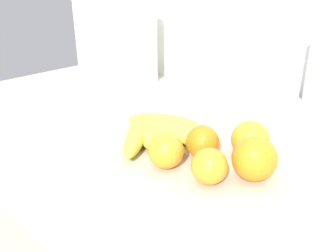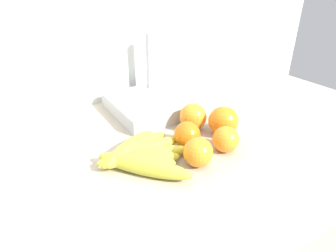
{
  "view_description": "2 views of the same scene",
  "coord_description": "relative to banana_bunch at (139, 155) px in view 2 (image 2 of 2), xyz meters",
  "views": [
    {
      "loc": [
        0.45,
        -0.52,
        1.26
      ],
      "look_at": [
        -0.03,
        -0.02,
        0.96
      ],
      "focal_mm": 38.08,
      "sensor_mm": 36.0,
      "label": 1
    },
    {
      "loc": [
        -0.29,
        -0.51,
        1.31
      ],
      "look_at": [
        0.01,
        -0.01,
        0.99
      ],
      "focal_mm": 30.21,
      "sensor_mm": 36.0,
      "label": 2
    }
  ],
  "objects": [
    {
      "name": "wall_back",
      "position": [
        0.07,
        0.41,
        -0.29
      ],
      "size": [
        1.93,
        0.06,
        1.3
      ],
      "primitive_type": "cube",
      "color": "silver",
      "rests_on": "ground"
    },
    {
      "name": "banana_bunch",
      "position": [
        0.0,
        0.0,
        0.0
      ],
      "size": [
        0.22,
        0.23,
        0.04
      ],
      "color": "gold",
      "rests_on": "counter"
    },
    {
      "name": "orange_front",
      "position": [
        0.2,
        -0.06,
        0.01
      ],
      "size": [
        0.06,
        0.06,
        0.06
      ],
      "primitive_type": "sphere",
      "color": "orange",
      "rests_on": "counter"
    },
    {
      "name": "orange_right",
      "position": [
        0.2,
        0.07,
        0.02
      ],
      "size": [
        0.08,
        0.08,
        0.08
      ],
      "primitive_type": "sphere",
      "color": "orange",
      "rests_on": "counter"
    },
    {
      "name": "orange_back_right",
      "position": [
        0.25,
        -0.0,
        0.02
      ],
      "size": [
        0.08,
        0.08,
        0.08
      ],
      "primitive_type": "sphere",
      "color": "orange",
      "rests_on": "counter"
    },
    {
      "name": "orange_far_right",
      "position": [
        0.11,
        -0.08,
        0.01
      ],
      "size": [
        0.07,
        0.07,
        0.07
      ],
      "primitive_type": "sphere",
      "color": "orange",
      "rests_on": "counter"
    },
    {
      "name": "orange_center",
      "position": [
        0.13,
        0.0,
        0.01
      ],
      "size": [
        0.07,
        0.07,
        0.07
      ],
      "primitive_type": "sphere",
      "color": "orange",
      "rests_on": "counter"
    },
    {
      "name": "sink_basin",
      "position": [
        0.2,
        0.23,
        0.01
      ],
      "size": [
        0.32,
        0.24,
        0.22
      ],
      "color": "#B7BABF",
      "rests_on": "counter"
    }
  ]
}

